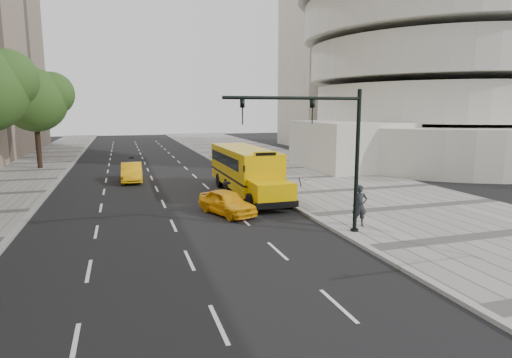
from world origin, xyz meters
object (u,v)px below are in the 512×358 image
object	(u,v)px
taxi_far	(132,172)
traffic_signal	(328,144)
tree_c	(36,100)
taxi_near	(227,202)
school_bus	(245,167)
pedestrian	(360,205)

from	to	relation	value
taxi_far	traffic_signal	distance (m)	19.55
tree_c	taxi_near	xyz separation A→B (m)	(12.39, -21.84, -5.72)
taxi_near	taxi_far	size ratio (longest dim) A/B	0.89
tree_c	school_bus	size ratio (longest dim) A/B	0.79
tree_c	taxi_near	distance (m)	25.75
school_bus	pedestrian	xyz separation A→B (m)	(2.74, -9.72, -0.64)
taxi_far	tree_c	bearing A→B (deg)	130.83
school_bus	taxi_near	distance (m)	5.83
tree_c	traffic_signal	size ratio (longest dim) A/B	1.43
taxi_near	pedestrian	distance (m)	6.97
traffic_signal	school_bus	bearing A→B (deg)	93.80
school_bus	taxi_far	distance (m)	10.15
school_bus	tree_c	bearing A→B (deg)	131.75
taxi_near	pedestrian	size ratio (longest dim) A/B	1.99
taxi_far	school_bus	bearing A→B (deg)	-44.44
pedestrian	tree_c	bearing A→B (deg)	136.62
taxi_near	traffic_signal	world-z (taller)	traffic_signal
tree_c	pedestrian	xyz separation A→B (m)	(17.64, -26.40, -5.25)
school_bus	traffic_signal	xyz separation A→B (m)	(0.69, -10.41, 2.33)
taxi_far	pedestrian	xyz separation A→B (m)	(9.80, -16.94, 0.40)
pedestrian	taxi_far	bearing A→B (deg)	132.94
tree_c	school_bus	world-z (taller)	tree_c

